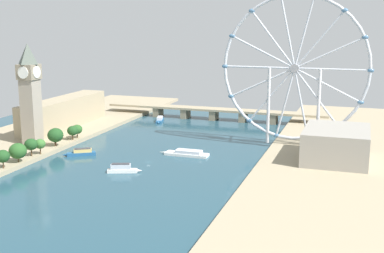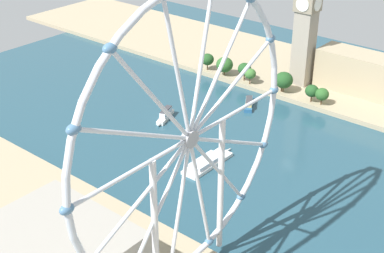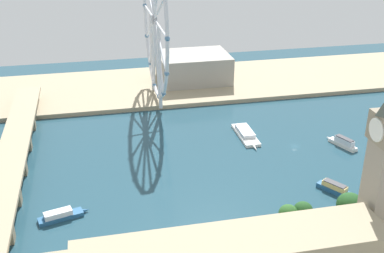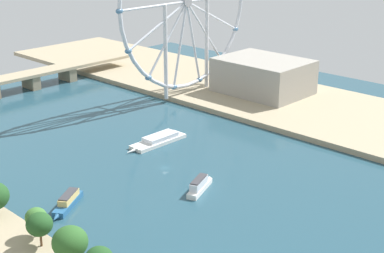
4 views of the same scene
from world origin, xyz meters
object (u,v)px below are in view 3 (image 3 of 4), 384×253
Objects in this scene: tour_boat_2 at (246,134)px; tour_boat_1 at (61,215)px; tour_boat_3 at (337,189)px; riverside_hall at (194,67)px; tour_boat_0 at (343,142)px; river_bridge at (11,162)px; ferris_wheel at (154,20)px.

tour_boat_1 is at bearing -59.09° from tour_boat_2.
tour_boat_1 is 1.09× the size of tour_boat_3.
tour_boat_0 is (-127.95, -63.30, -11.35)m from riverside_hall.
tour_boat_0 is 0.92× the size of tour_boat_1.
tour_boat_0 is (-6.15, -188.67, -5.58)m from river_bridge.
tour_boat_3 is (-72.38, -24.14, 0.44)m from tour_boat_2.
tour_boat_0 is 1.00× the size of tour_boat_3.
ferris_wheel is at bearing 49.25° from tour_boat_1.
riverside_hall reaches higher than tour_boat_0.
tour_boat_3 reaches higher than tour_boat_1.
riverside_hall reaches higher than tour_boat_2.
ferris_wheel is at bearing -146.14° from tour_boat_2.
tour_boat_0 is at bearing -1.17° from tour_boat_1.
riverside_hall reaches higher than tour_boat_3.
river_bridge is 169.01m from tour_boat_3.
river_bridge is 5.91× the size of tour_boat_2.
tour_boat_2 is (65.77, -110.18, -0.13)m from tour_boat_1.
tour_boat_2 is (-102.40, -10.86, -12.14)m from riverside_hall.
riverside_hall is (34.12, -34.82, -46.27)m from ferris_wheel.
river_bridge reaches higher than tour_boat_3.
tour_boat_0 is (-93.83, -98.12, -57.63)m from ferris_wheel.
ferris_wheel reaches higher than tour_boat_1.
river_bridge is at bearing 67.02° from tour_boat_0.
ferris_wheel is 3.03× the size of tour_boat_2.
ferris_wheel reaches higher than tour_boat_0.
riverside_hall is 2.51× the size of tour_boat_3.
tour_boat_1 is (-168.17, 99.32, -12.01)m from riverside_hall.
tour_boat_3 is at bearing 127.75° from tour_boat_0.
tour_boat_3 is at bearing -17.88° from tour_boat_1.
ferris_wheel is 0.51× the size of river_bridge.
riverside_hall is 103.69m from tour_boat_2.
riverside_hall is 1.49× the size of tour_boat_2.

